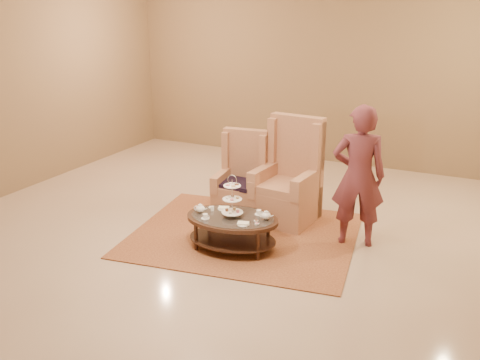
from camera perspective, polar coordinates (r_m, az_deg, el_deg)
The scene contains 8 objects.
ground at distance 6.74m, azimuth -0.28°, elevation -6.70°, with size 8.00×8.00×0.00m, color #C4AA92.
ceiling at distance 6.74m, azimuth -0.28°, elevation -6.70°, with size 8.00×8.00×0.02m, color white.
wall_back at distance 9.91m, azimuth 10.14°, elevation 11.75°, with size 8.00×0.04×3.50m, color olive.
rug at distance 6.95m, azimuth 0.45°, elevation -5.82°, with size 3.09×2.69×0.01m.
tea_table at distance 6.44m, azimuth -0.82°, elevation -4.56°, with size 1.21×0.89×0.95m.
armchair_left at distance 7.49m, azimuth 0.18°, elevation -0.72°, with size 0.71×0.73×1.19m.
armchair_right at distance 7.32m, azimuth 5.24°, elevation -0.67°, with size 0.84×0.86×1.42m.
person at distance 6.56m, azimuth 12.52°, elevation 0.37°, with size 0.74×0.59×1.75m.
Camera 1 is at (2.68, -5.47, 2.87)m, focal length 40.00 mm.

